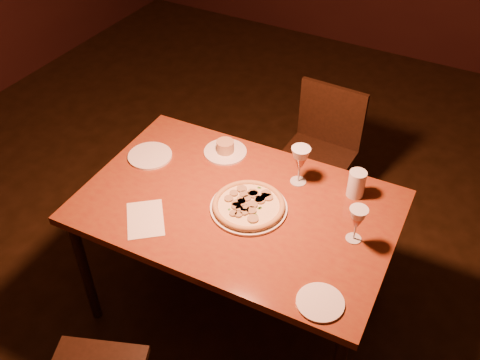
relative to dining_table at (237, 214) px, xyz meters
The scene contains 12 objects.
floor 0.74m from the dining_table, 59.84° to the right, with size 7.00×7.00×0.00m, color #301D10.
dining_table is the anchor object (origin of this frame).
chair_far 0.95m from the dining_table, 86.36° to the left, with size 0.42×0.42×0.84m.
pizza_plate 0.11m from the dining_table, ahead, with size 0.35×0.35×0.04m.
ramekin_saucer 0.40m from the dining_table, 128.03° to the left, with size 0.22×0.22×0.07m.
wine_glass_far 0.37m from the dining_table, 56.82° to the left, with size 0.09×0.09×0.20m, color #BD684F, non-canonical shape.
wine_glass_right 0.56m from the dining_table, ahead, with size 0.08×0.08×0.17m, color #BD684F, non-canonical shape.
water_tumbler 0.56m from the dining_table, 35.28° to the left, with size 0.08×0.08×0.13m, color silver.
side_plate_left 0.57m from the dining_table, behind, with size 0.22×0.22×0.01m, color white.
side_plate_near 0.63m from the dining_table, 31.41° to the right, with size 0.18×0.18×0.01m, color white.
menu_card 0.42m from the dining_table, 137.81° to the right, with size 0.16×0.23×0.00m, color silver.
pendant_light 1.01m from the dining_table, ahead, with size 0.12×0.12×0.12m, color #F47144.
Camera 1 is at (0.72, -1.32, 2.43)m, focal length 40.00 mm.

